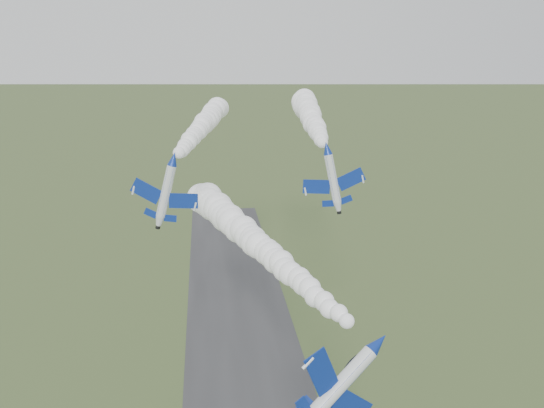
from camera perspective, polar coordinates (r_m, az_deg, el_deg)
The scene contains 7 objects.
runway at distance 114.71m, azimuth -2.10°, elevation -17.51°, with size 24.00×260.00×0.04m, color #302F32.
jet_lead at distance 67.41m, azimuth 10.07°, elevation -12.77°, with size 7.82×13.59×9.25m.
smoke_trail_jet_lead at distance 92.10m, azimuth -1.34°, elevation -3.77°, with size 5.62×56.36×5.62m, color white, non-canonical shape.
jet_pair_left at distance 86.76m, azimuth -9.26°, elevation 4.23°, with size 9.60×11.75×3.57m.
smoke_trail_jet_pair_left at distance 118.61m, azimuth -6.53°, elevation 7.41°, with size 4.83×59.79×4.83m, color white, non-canonical shape.
jet_pair_right at distance 89.11m, azimuth 5.20°, elevation 5.28°, with size 9.19×11.21×3.20m.
smoke_trail_jet_pair_right at distance 122.56m, azimuth 3.69°, elevation 8.15°, with size 5.56×63.48×5.56m, color white, non-canonical shape.
Camera 1 is at (-6.96, -66.88, 61.05)m, focal length 40.00 mm.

